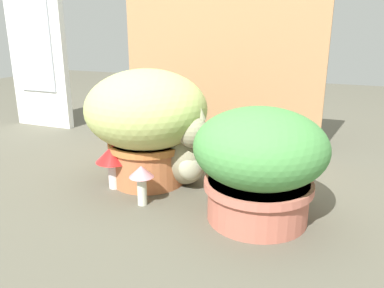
% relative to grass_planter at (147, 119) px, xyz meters
% --- Properties ---
extents(ground_plane, '(6.00, 6.00, 0.00)m').
position_rel_grass_planter_xyz_m(ground_plane, '(0.05, -0.03, -0.24)').
color(ground_plane, '#565345').
extents(cardboard_backdrop, '(0.98, 0.03, 0.85)m').
position_rel_grass_planter_xyz_m(cardboard_backdrop, '(0.09, 0.56, 0.18)').
color(cardboard_backdrop, tan).
rests_on(cardboard_backdrop, ground).
extents(window_panel_white, '(0.38, 0.05, 0.91)m').
position_rel_grass_planter_xyz_m(window_panel_white, '(-0.98, 0.53, 0.22)').
color(window_panel_white, white).
rests_on(window_panel_white, ground).
extents(grass_planter, '(0.45, 0.45, 0.43)m').
position_rel_grass_planter_xyz_m(grass_planter, '(0.00, 0.00, 0.00)').
color(grass_planter, '#BF6E43').
rests_on(grass_planter, ground).
extents(leafy_planter, '(0.40, 0.40, 0.35)m').
position_rel_grass_planter_xyz_m(leafy_planter, '(0.45, -0.14, -0.06)').
color(leafy_planter, '#BC6653').
rests_on(leafy_planter, ground).
extents(cat, '(0.30, 0.36, 0.32)m').
position_rel_grass_planter_xyz_m(cat, '(0.14, 0.03, -0.12)').
color(cat, gray).
rests_on(cat, ground).
extents(mushroom_ornament_red, '(0.13, 0.13, 0.16)m').
position_rel_grass_planter_xyz_m(mushroom_ornament_red, '(-0.09, -0.10, -0.12)').
color(mushroom_ornament_red, silver).
rests_on(mushroom_ornament_red, ground).
extents(mushroom_ornament_pink, '(0.08, 0.08, 0.14)m').
position_rel_grass_planter_xyz_m(mushroom_ornament_pink, '(0.08, -0.19, -0.15)').
color(mushroom_ornament_pink, silver).
rests_on(mushroom_ornament_pink, ground).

